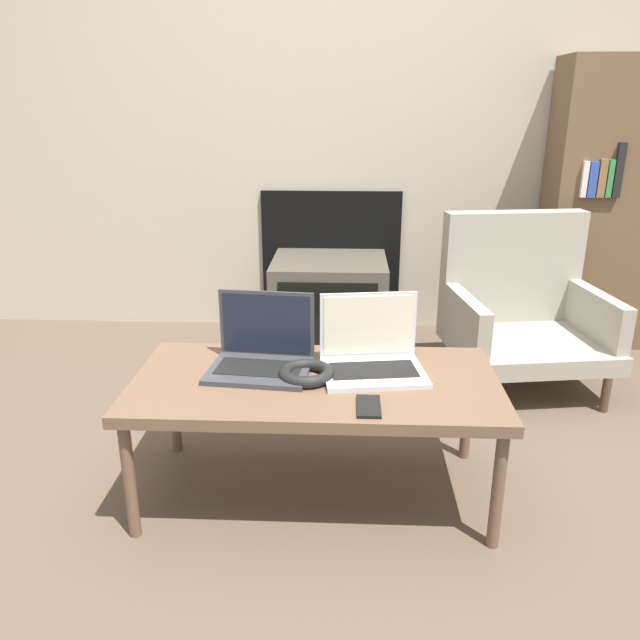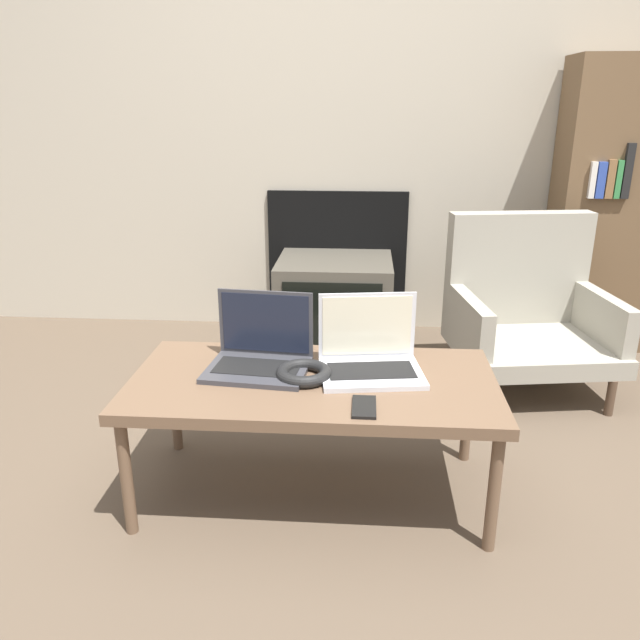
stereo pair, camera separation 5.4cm
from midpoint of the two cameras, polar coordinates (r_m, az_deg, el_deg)
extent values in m
plane|color=brown|center=(1.92, -1.69, -20.03)|extent=(14.00, 14.00, 0.00)
cube|color=#B7AD99|center=(3.43, 0.64, 20.68)|extent=(7.00, 0.06, 2.60)
cube|color=black|center=(3.49, 0.51, 5.47)|extent=(0.76, 0.03, 0.77)
cube|color=brown|center=(1.94, -1.21, -5.86)|extent=(1.13, 0.56, 0.04)
cylinder|color=brown|center=(1.94, -17.81, -13.81)|extent=(0.04, 0.04, 0.37)
cylinder|color=brown|center=(1.88, 15.14, -14.81)|extent=(0.04, 0.04, 0.37)
cylinder|color=brown|center=(2.34, -13.85, -7.48)|extent=(0.04, 0.04, 0.37)
cylinder|color=brown|center=(2.28, 12.67, -8.07)|extent=(0.04, 0.04, 0.37)
cube|color=#38383D|center=(1.99, -6.34, -4.59)|extent=(0.34, 0.27, 0.02)
cube|color=black|center=(1.98, -6.35, -4.35)|extent=(0.28, 0.16, 0.00)
cube|color=#38383D|center=(2.05, -5.65, -0.28)|extent=(0.31, 0.04, 0.22)
cube|color=black|center=(2.04, -5.67, -0.33)|extent=(0.29, 0.03, 0.20)
cube|color=silver|center=(1.96, 4.12, -4.80)|extent=(0.35, 0.28, 0.02)
cube|color=black|center=(1.96, 4.13, -4.56)|extent=(0.28, 0.17, 0.00)
cube|color=silver|center=(2.03, 3.67, -0.43)|extent=(0.31, 0.05, 0.22)
cube|color=beige|center=(2.02, 3.67, -0.48)|extent=(0.29, 0.04, 0.20)
torus|color=black|center=(1.93, -2.07, -4.90)|extent=(0.17, 0.17, 0.04)
cube|color=black|center=(1.76, 3.59, -7.89)|extent=(0.07, 0.13, 0.01)
cube|color=#4C473D|center=(3.27, 0.33, 1.70)|extent=(0.59, 0.52, 0.45)
cube|color=black|center=(3.03, 0.13, 0.20)|extent=(0.48, 0.01, 0.35)
cube|color=gray|center=(2.92, 17.80, -2.19)|extent=(0.73, 0.67, 0.08)
cube|color=gray|center=(3.04, 16.61, 4.69)|extent=(0.66, 0.19, 0.51)
cube|color=gray|center=(2.76, 12.47, 0.22)|extent=(0.14, 0.53, 0.20)
cube|color=gray|center=(3.00, 23.25, 0.58)|extent=(0.14, 0.53, 0.20)
cylinder|color=#4C3828|center=(2.68, 13.11, -6.39)|extent=(0.04, 0.04, 0.16)
cylinder|color=#4C3828|center=(2.84, 24.16, -6.21)|extent=(0.04, 0.04, 0.16)
cylinder|color=#4C3828|center=(3.12, 11.60, -2.54)|extent=(0.04, 0.04, 0.16)
cylinder|color=#4C3828|center=(3.25, 21.22, -2.59)|extent=(0.04, 0.04, 0.16)
cube|color=brown|center=(3.53, 25.48, 9.30)|extent=(0.74, 0.30, 1.43)
cube|color=silver|center=(3.27, 22.59, 11.79)|extent=(0.03, 0.02, 0.17)
cube|color=#2D479E|center=(3.28, 23.22, 11.73)|extent=(0.04, 0.02, 0.17)
cube|color=brown|center=(3.30, 23.94, 11.75)|extent=(0.04, 0.02, 0.18)
cube|color=#337F42|center=(3.31, 24.54, 11.68)|extent=(0.03, 0.02, 0.18)
cube|color=black|center=(3.32, 25.24, 12.27)|extent=(0.04, 0.02, 0.25)
camera|label=1|loc=(0.03, -90.71, -0.25)|focal=35.00mm
camera|label=2|loc=(0.03, 89.29, 0.25)|focal=35.00mm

